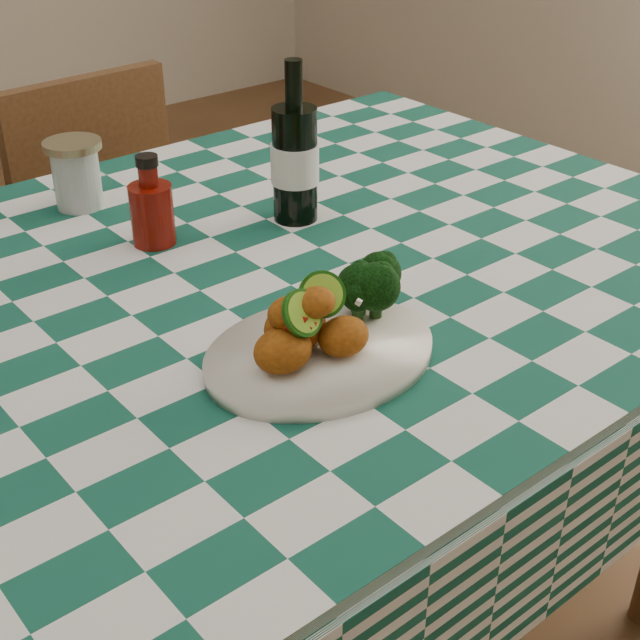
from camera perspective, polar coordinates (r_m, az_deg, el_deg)
dining_table at (r=1.42m, az=-6.57°, el=-12.13°), size 1.66×1.06×0.79m
plate at (r=1.03m, az=0.00°, el=-2.20°), size 0.30×0.24×0.02m
fried_chicken_pile at (r=1.00m, az=-0.56°, el=-0.03°), size 0.13×0.09×0.08m
broccoli_side at (r=1.08m, az=3.75°, el=1.85°), size 0.09×0.09×0.07m
ketchup_bottle at (r=1.31m, az=-10.78°, el=7.54°), size 0.07×0.07×0.13m
mason_jar at (r=1.46m, az=-15.33°, el=8.98°), size 0.09×0.09×0.11m
beer_bottle at (r=1.35m, az=-1.64°, el=11.28°), size 0.09×0.09×0.24m
wooden_chair_right at (r=2.00m, az=-11.06°, el=2.24°), size 0.41×0.43×0.84m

